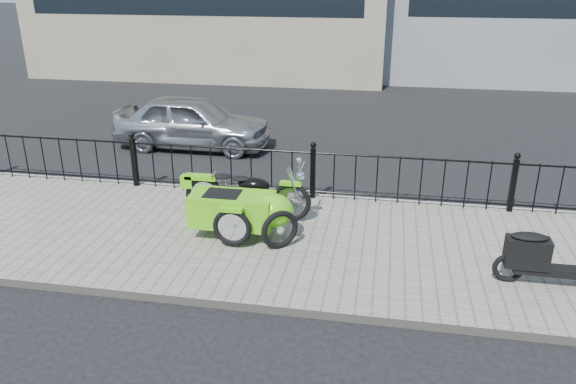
% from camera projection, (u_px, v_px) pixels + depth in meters
% --- Properties ---
extents(ground, '(120.00, 120.00, 0.00)m').
position_uv_depth(ground, '(301.00, 233.00, 9.34)').
color(ground, black).
rests_on(ground, ground).
extents(sidewalk, '(30.00, 3.80, 0.12)m').
position_uv_depth(sidewalk, '(296.00, 243.00, 8.86)').
color(sidewalk, slate).
rests_on(sidewalk, ground).
extents(curb, '(30.00, 0.10, 0.12)m').
position_uv_depth(curb, '(313.00, 197.00, 10.63)').
color(curb, gray).
rests_on(curb, ground).
extents(iron_fence, '(14.11, 0.11, 1.08)m').
position_uv_depth(iron_fence, '(313.00, 174.00, 10.31)').
color(iron_fence, black).
rests_on(iron_fence, sidewalk).
extents(motorcycle_sidecar, '(2.28, 1.48, 0.98)m').
position_uv_depth(motorcycle_sidecar, '(245.00, 206.00, 8.88)').
color(motorcycle_sidecar, black).
rests_on(motorcycle_sidecar, sidewalk).
extents(scooter, '(1.55, 0.45, 1.05)m').
position_uv_depth(scooter, '(546.00, 258.00, 7.44)').
color(scooter, black).
rests_on(scooter, sidewalk).
extents(spare_tire, '(0.54, 0.44, 0.62)m').
position_uv_depth(spare_tire, '(280.00, 230.00, 8.47)').
color(spare_tire, black).
rests_on(spare_tire, sidewalk).
extents(sedan_car, '(3.79, 1.58, 1.28)m').
position_uv_depth(sedan_car, '(193.00, 122.00, 13.58)').
color(sedan_car, '#A7A8AE').
rests_on(sedan_car, ground).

